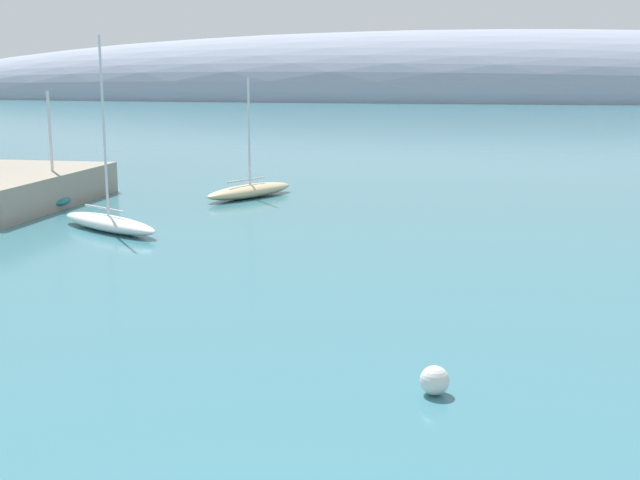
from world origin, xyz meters
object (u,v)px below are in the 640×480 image
(sailboat_teal_outer_mooring, at_px, (54,195))
(mooring_buoy_white, at_px, (435,380))
(sailboat_white_near_shore, at_px, (109,222))
(sailboat_sand_end_of_line, at_px, (250,190))

(sailboat_teal_outer_mooring, bearing_deg, mooring_buoy_white, 13.81)
(sailboat_white_near_shore, relative_size, sailboat_teal_outer_mooring, 1.40)
(sailboat_sand_end_of_line, distance_m, mooring_buoy_white, 36.35)
(sailboat_white_near_shore, xyz_separation_m, sailboat_teal_outer_mooring, (-7.66, 8.33, 0.04))
(sailboat_sand_end_of_line, xyz_separation_m, mooring_buoy_white, (14.30, -33.42, -0.11))
(sailboat_sand_end_of_line, height_order, mooring_buoy_white, sailboat_sand_end_of_line)
(sailboat_teal_outer_mooring, bearing_deg, sailboat_white_near_shore, 13.76)
(mooring_buoy_white, bearing_deg, sailboat_white_near_shore, 132.68)
(sailboat_white_near_shore, xyz_separation_m, mooring_buoy_white, (18.56, -20.13, -0.11))
(sailboat_white_near_shore, bearing_deg, sailboat_teal_outer_mooring, 163.72)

